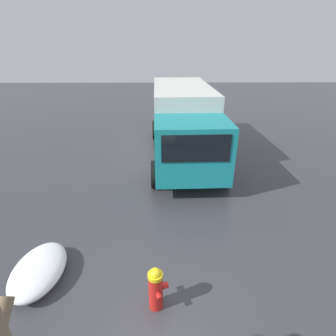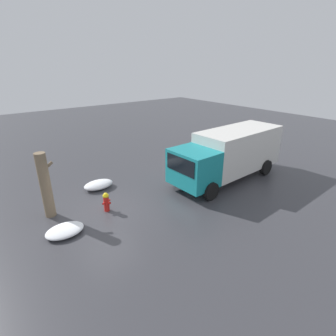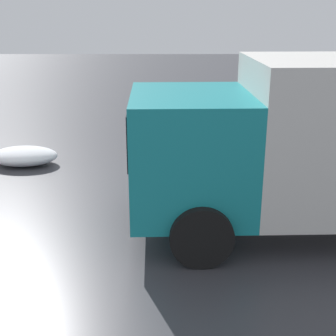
% 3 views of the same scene
% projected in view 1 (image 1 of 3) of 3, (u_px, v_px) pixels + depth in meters
% --- Properties ---
extents(ground_plane, '(60.00, 60.00, 0.00)m').
position_uv_depth(ground_plane, '(156.00, 306.00, 4.76)').
color(ground_plane, '#38383D').
extents(fire_hydrant, '(0.45, 0.36, 0.90)m').
position_uv_depth(fire_hydrant, '(156.00, 288.00, 4.56)').
color(fire_hydrant, red).
rests_on(fire_hydrant, ground_plane).
extents(delivery_truck, '(7.29, 2.73, 2.76)m').
position_uv_depth(delivery_truck, '(183.00, 119.00, 10.60)').
color(delivery_truck, teal).
rests_on(delivery_truck, ground_plane).
extents(snow_pile_curbside, '(1.55, 0.99, 0.42)m').
position_uv_depth(snow_pile_curbside, '(39.00, 270.00, 5.23)').
color(snow_pile_curbside, white).
rests_on(snow_pile_curbside, ground_plane).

